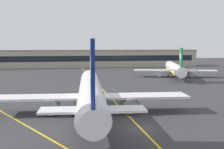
% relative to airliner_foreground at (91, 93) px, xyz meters
% --- Properties ---
extents(ground_plane, '(400.00, 400.00, 0.00)m').
position_rel_airliner_foreground_xyz_m(ground_plane, '(5.77, -9.76, -3.37)').
color(ground_plane, '#353538').
extents(taxiway_centreline, '(1.43, 180.00, 0.01)m').
position_rel_airliner_foreground_xyz_m(taxiway_centreline, '(5.77, 20.24, -3.37)').
color(taxiway_centreline, yellow).
rests_on(taxiway_centreline, ground).
extents(taxiway_lead_in_stripe, '(28.27, 53.20, 0.01)m').
position_rel_airliner_foreground_xyz_m(taxiway_lead_in_stripe, '(-8.23, -7.76, -3.37)').
color(taxiway_lead_in_stripe, yellow).
rests_on(taxiway_lead_in_stripe, ground).
extents(airliner_foreground, '(32.32, 41.52, 11.65)m').
position_rel_airliner_foreground_xyz_m(airliner_foreground, '(0.00, 0.00, 0.00)').
color(airliner_foreground, white).
rests_on(airliner_foreground, ground).
extents(airliner_background, '(28.52, 36.15, 10.37)m').
position_rel_airliner_foreground_xyz_m(airliner_background, '(34.82, 47.25, -0.37)').
color(airliner_background, white).
rests_on(airliner_background, ground).
extents(safety_cone_by_nose_gear, '(0.44, 0.44, 0.55)m').
position_rel_airliner_foreground_xyz_m(safety_cone_by_nose_gear, '(1.76, 17.18, -3.11)').
color(safety_cone_by_nose_gear, orange).
rests_on(safety_cone_by_nose_gear, ground).
extents(terminal_building, '(129.15, 12.40, 8.87)m').
position_rel_airliner_foreground_xyz_m(terminal_building, '(3.20, 101.05, 1.07)').
color(terminal_building, '#B2A893').
rests_on(terminal_building, ground).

